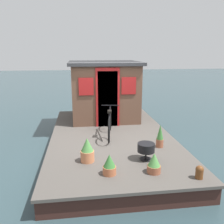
# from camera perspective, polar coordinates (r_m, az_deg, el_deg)

# --- Properties ---
(ground_plane) EXTENTS (60.00, 60.00, 0.00)m
(ground_plane) POSITION_cam_1_polar(r_m,az_deg,el_deg) (6.91, -0.22, -8.61)
(ground_plane) COLOR #2D4247
(houseboat_deck) EXTENTS (5.79, 3.28, 0.42)m
(houseboat_deck) POSITION_cam_1_polar(r_m,az_deg,el_deg) (6.83, -0.22, -6.99)
(houseboat_deck) COLOR #4C4742
(houseboat_deck) RESTS_ON ground_plane
(houseboat_cabin) EXTENTS (2.18, 2.34, 1.94)m
(houseboat_cabin) POSITION_cam_1_polar(r_m,az_deg,el_deg) (8.24, -1.83, 5.22)
(houseboat_cabin) COLOR brown
(houseboat_cabin) RESTS_ON houseboat_deck
(bicycle) EXTENTS (1.66, 0.50, 0.77)m
(bicycle) POSITION_cam_1_polar(r_m,az_deg,el_deg) (6.57, -0.54, -2.64)
(bicycle) COLOR black
(bicycle) RESTS_ON houseboat_deck
(potted_plant_rosemary) EXTENTS (0.18, 0.18, 0.57)m
(potted_plant_rosemary) POSITION_cam_1_polar(r_m,az_deg,el_deg) (5.93, 11.32, -5.71)
(potted_plant_rosemary) COLOR #935138
(potted_plant_rosemary) RESTS_ON houseboat_deck
(potted_plant_geranium) EXTENTS (0.26, 0.26, 0.40)m
(potted_plant_geranium) POSITION_cam_1_polar(r_m,az_deg,el_deg) (4.62, -0.62, -12.44)
(potted_plant_geranium) COLOR #B2603D
(potted_plant_geranium) RESTS_ON houseboat_deck
(potted_plant_lavender) EXTENTS (0.27, 0.27, 0.40)m
(potted_plant_lavender) POSITION_cam_1_polar(r_m,az_deg,el_deg) (4.74, 9.94, -11.94)
(potted_plant_lavender) COLOR #935138
(potted_plant_lavender) RESTS_ON houseboat_deck
(potted_plant_succulent) EXTENTS (0.29, 0.29, 0.52)m
(potted_plant_succulent) POSITION_cam_1_polar(r_m,az_deg,el_deg) (5.12, -5.88, -9.06)
(potted_plant_succulent) COLOR #C6754C
(potted_plant_succulent) RESTS_ON houseboat_deck
(charcoal_grill) EXTENTS (0.37, 0.37, 0.37)m
(charcoal_grill) POSITION_cam_1_polar(r_m,az_deg,el_deg) (5.22, 8.09, -8.50)
(charcoal_grill) COLOR black
(charcoal_grill) RESTS_ON houseboat_deck
(mooring_bollard) EXTENTS (0.15, 0.15, 0.25)m
(mooring_bollard) POSITION_cam_1_polar(r_m,az_deg,el_deg) (4.78, 20.04, -13.18)
(mooring_bollard) COLOR brown
(mooring_bollard) RESTS_ON houseboat_deck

